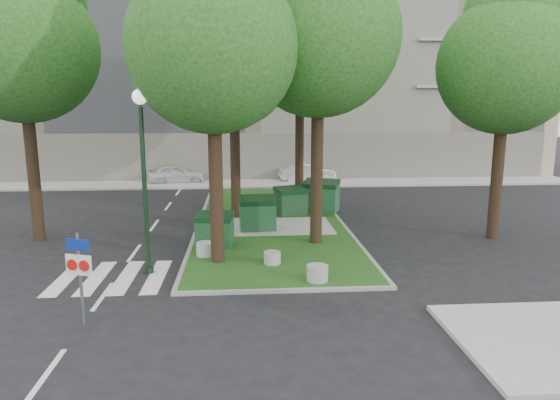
{
  "coord_description": "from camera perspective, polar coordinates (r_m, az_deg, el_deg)",
  "views": [
    {
      "loc": [
        -0.59,
        -13.15,
        5.21
      ],
      "look_at": [
        0.57,
        3.11,
        2.0
      ],
      "focal_mm": 32.0,
      "sensor_mm": 36.0,
      "label": 1
    }
  ],
  "objects": [
    {
      "name": "ground",
      "position": [
        14.16,
        -1.44,
        -10.46
      ],
      "size": [
        120.0,
        120.0,
        0.0
      ],
      "primitive_type": "plane",
      "color": "black",
      "rests_on": "ground"
    },
    {
      "name": "bollard_mid",
      "position": [
        16.09,
        -0.89,
        -6.59
      ],
      "size": [
        0.54,
        0.54,
        0.39
      ],
      "primitive_type": "cylinder",
      "color": "#959691",
      "rests_on": "median_island"
    },
    {
      "name": "tree_median_mid",
      "position": [
        22.28,
        -5.1,
        15.65
      ],
      "size": [
        4.8,
        4.8,
        9.99
      ],
      "color": "black",
      "rests_on": "ground"
    },
    {
      "name": "bollard_left",
      "position": [
        17.08,
        -8.5,
        -5.55
      ],
      "size": [
        0.62,
        0.62,
        0.44
      ],
      "primitive_type": "cylinder",
      "color": "#ACABA6",
      "rests_on": "median_island"
    },
    {
      "name": "car_silver",
      "position": [
        33.23,
        3.1,
        3.19
      ],
      "size": [
        3.85,
        1.62,
        1.24
      ],
      "primitive_type": "imported",
      "rotation": [
        0.0,
        0.0,
        1.66
      ],
      "color": "#AAADB2",
      "rests_on": "ground"
    },
    {
      "name": "median_kerb",
      "position": [
        21.8,
        -1.11,
        -2.55
      ],
      "size": [
        6.3,
        16.3,
        0.1
      ],
      "primitive_type": "cube",
      "color": "gray",
      "rests_on": "ground"
    },
    {
      "name": "traffic_sign_pole",
      "position": [
        12.65,
        -21.93,
        -7.05
      ],
      "size": [
        0.65,
        0.25,
        2.24
      ],
      "rotation": [
        0.0,
        0.0,
        -0.32
      ],
      "color": "slate",
      "rests_on": "ground"
    },
    {
      "name": "apartment_building",
      "position": [
        39.25,
        -3.34,
        15.2
      ],
      "size": [
        41.0,
        12.0,
        16.0
      ],
      "primitive_type": "cube",
      "color": "tan",
      "rests_on": "ground"
    },
    {
      "name": "tree_median_far",
      "position": [
        25.56,
        2.53,
        18.12
      ],
      "size": [
        5.8,
        5.8,
        11.93
      ],
      "color": "black",
      "rests_on": "ground"
    },
    {
      "name": "building_sidewalk",
      "position": [
        32.07,
        -2.99,
        1.89
      ],
      "size": [
        42.0,
        3.0,
        0.12
      ],
      "primitive_type": "cube",
      "color": "#999993",
      "rests_on": "ground"
    },
    {
      "name": "car_white",
      "position": [
        33.0,
        -11.75,
        2.92
      ],
      "size": [
        3.83,
        1.97,
        1.25
      ],
      "primitive_type": "imported",
      "rotation": [
        0.0,
        0.0,
        1.71
      ],
      "color": "silver",
      "rests_on": "ground"
    },
    {
      "name": "tree_median_near_right",
      "position": [
        18.12,
        4.74,
        19.91
      ],
      "size": [
        5.6,
        5.6,
        11.46
      ],
      "color": "black",
      "rests_on": "ground"
    },
    {
      "name": "dumpster_a",
      "position": [
        18.04,
        -7.48,
        -3.42
      ],
      "size": [
        1.43,
        1.11,
        1.22
      ],
      "rotation": [
        0.0,
        0.0,
        -0.15
      ],
      "color": "#103B19",
      "rests_on": "median_island"
    },
    {
      "name": "zebra_crossing",
      "position": [
        15.87,
        -15.51,
        -8.43
      ],
      "size": [
        5.0,
        3.0,
        0.01
      ],
      "primitive_type": "cube",
      "color": "silver",
      "rests_on": "ground"
    },
    {
      "name": "dumpster_d",
      "position": [
        23.62,
        4.72,
        0.45
      ],
      "size": [
        1.93,
        1.66,
        1.51
      ],
      "rotation": [
        0.0,
        0.0,
        -0.38
      ],
      "color": "#164723",
      "rests_on": "median_island"
    },
    {
      "name": "tree_street_left",
      "position": [
        20.88,
        -27.29,
        16.67
      ],
      "size": [
        5.4,
        5.4,
        11.0
      ],
      "color": "black",
      "rests_on": "ground"
    },
    {
      "name": "street_lamp",
      "position": [
        15.39,
        -15.37,
        4.4
      ],
      "size": [
        0.45,
        0.45,
        5.58
      ],
      "color": "black",
      "rests_on": "ground"
    },
    {
      "name": "dumpster_c",
      "position": [
        22.86,
        1.25,
        -0.14
      ],
      "size": [
        1.64,
        1.4,
        1.29
      ],
      "rotation": [
        0.0,
        0.0,
        0.36
      ],
      "color": "black",
      "rests_on": "median_island"
    },
    {
      "name": "median_island",
      "position": [
        21.8,
        -1.11,
        -2.53
      ],
      "size": [
        6.0,
        16.0,
        0.12
      ],
      "primitive_type": "cube",
      "color": "#133F12",
      "rests_on": "ground"
    },
    {
      "name": "tree_street_right",
      "position": [
        20.7,
        24.71,
        15.07
      ],
      "size": [
        5.0,
        5.0,
        10.06
      ],
      "color": "black",
      "rests_on": "ground"
    },
    {
      "name": "bollard_right",
      "position": [
        14.64,
        4.28,
        -8.31
      ],
      "size": [
        0.63,
        0.63,
        0.45
      ],
      "primitive_type": "cylinder",
      "color": "gray",
      "rests_on": "median_island"
    },
    {
      "name": "litter_bin",
      "position": [
        24.9,
        2.48,
        0.24
      ],
      "size": [
        0.44,
        0.44,
        0.77
      ],
      "primitive_type": "cylinder",
      "color": "gold",
      "rests_on": "median_island"
    },
    {
      "name": "dumpster_b",
      "position": [
        20.19,
        -2.59,
        -1.55
      ],
      "size": [
        1.53,
        1.12,
        1.37
      ],
      "rotation": [
        0.0,
        0.0,
        0.06
      ],
      "color": "#123F1E",
      "rests_on": "median_island"
    },
    {
      "name": "tree_median_near_left",
      "position": [
        15.87,
        -7.42,
        18.68
      ],
      "size": [
        5.2,
        5.2,
        10.53
      ],
      "color": "black",
      "rests_on": "ground"
    }
  ]
}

